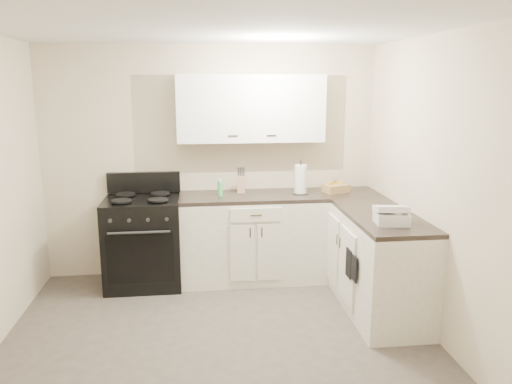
{
  "coord_description": "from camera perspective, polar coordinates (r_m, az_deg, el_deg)",
  "views": [
    {
      "loc": [
        -0.15,
        -3.64,
        2.1
      ],
      "look_at": [
        0.39,
        0.85,
        1.11
      ],
      "focal_mm": 35.0,
      "sensor_mm": 36.0,
      "label": 1
    }
  ],
  "objects": [
    {
      "name": "oven_mitt_far",
      "position": [
        4.58,
        10.6,
        -8.01
      ],
      "size": [
        0.02,
        0.15,
        0.26
      ],
      "primitive_type": "cube",
      "color": "black",
      "rests_on": "base_cabinets_right"
    },
    {
      "name": "countertop_grill",
      "position": [
        4.36,
        15.21,
        -2.88
      ],
      "size": [
        0.3,
        0.28,
        0.1
      ],
      "primitive_type": "cube",
      "rotation": [
        0.0,
        0.0,
        -0.14
      ],
      "color": "silver",
      "rests_on": "countertop_right"
    },
    {
      "name": "knife_block",
      "position": [
        5.38,
        -1.7,
        0.9
      ],
      "size": [
        0.09,
        0.09,
        0.19
      ],
      "primitive_type": "cube",
      "rotation": [
        0.0,
        0.0,
        -0.12
      ],
      "color": "tan",
      "rests_on": "countertop_back"
    },
    {
      "name": "upper_cabinets",
      "position": [
        5.33,
        -0.6,
        9.53
      ],
      "size": [
        1.55,
        0.3,
        0.7
      ],
      "primitive_type": "cube",
      "color": "white",
      "rests_on": "wall_back"
    },
    {
      "name": "soap_bottle",
      "position": [
        5.23,
        -4.12,
        0.36
      ],
      "size": [
        0.06,
        0.06,
        0.16
      ],
      "primitive_type": "cylinder",
      "rotation": [
        0.0,
        0.0,
        0.16
      ],
      "color": "#46B660",
      "rests_on": "countertop_back"
    },
    {
      "name": "wall_right",
      "position": [
        4.21,
        20.93,
        -0.14
      ],
      "size": [
        0.0,
        3.6,
        3.6
      ],
      "primitive_type": "plane",
      "rotation": [
        1.57,
        0.0,
        -1.57
      ],
      "color": "beige",
      "rests_on": "ground"
    },
    {
      "name": "base_cabinets_right",
      "position": [
        5.06,
        12.74,
        -7.03
      ],
      "size": [
        0.6,
        1.9,
        0.9
      ],
      "primitive_type": "cube",
      "color": "white",
      "rests_on": "floor"
    },
    {
      "name": "oven_mitt_near",
      "position": [
        4.44,
        11.19,
        -8.57
      ],
      "size": [
        0.02,
        0.13,
        0.22
      ],
      "primitive_type": "cube",
      "color": "black",
      "rests_on": "base_cabinets_right"
    },
    {
      "name": "wicker_basket",
      "position": [
        5.48,
        9.11,
        0.42
      ],
      "size": [
        0.3,
        0.25,
        0.09
      ],
      "primitive_type": "cube",
      "rotation": [
        0.0,
        0.0,
        0.34
      ],
      "color": "#A9864F",
      "rests_on": "countertop_right"
    },
    {
      "name": "floor",
      "position": [
        4.2,
        -4.05,
        -17.68
      ],
      "size": [
        3.6,
        3.6,
        0.0
      ],
      "primitive_type": "plane",
      "color": "#473F38",
      "rests_on": "ground"
    },
    {
      "name": "countertop_right",
      "position": [
        4.92,
        12.99,
        -1.86
      ],
      "size": [
        0.6,
        1.9,
        0.04
      ],
      "primitive_type": "cube",
      "color": "black",
      "rests_on": "base_cabinets_right"
    },
    {
      "name": "ceiling",
      "position": [
        3.66,
        -4.67,
        18.55
      ],
      "size": [
        3.6,
        3.6,
        0.0
      ],
      "primitive_type": "plane",
      "color": "white",
      "rests_on": "wall_back"
    },
    {
      "name": "base_cabinets_back",
      "position": [
        5.43,
        -0.4,
        -5.37
      ],
      "size": [
        1.55,
        0.6,
        0.9
      ],
      "primitive_type": "cube",
      "color": "white",
      "rests_on": "floor"
    },
    {
      "name": "paper_towel",
      "position": [
        5.34,
        5.1,
        1.45
      ],
      "size": [
        0.14,
        0.14,
        0.31
      ],
      "primitive_type": "cylinder",
      "rotation": [
        0.0,
        0.0,
        0.09
      ],
      "color": "white",
      "rests_on": "countertop_back"
    },
    {
      "name": "wall_front",
      "position": [
        2.03,
        -2.04,
        -12.46
      ],
      "size": [
        3.6,
        0.0,
        3.6
      ],
      "primitive_type": "plane",
      "rotation": [
        -1.57,
        0.0,
        0.0
      ],
      "color": "beige",
      "rests_on": "ground"
    },
    {
      "name": "wall_back",
      "position": [
        5.51,
        -5.16,
        3.4
      ],
      "size": [
        3.6,
        0.0,
        3.6
      ],
      "primitive_type": "plane",
      "rotation": [
        1.57,
        0.0,
        0.0
      ],
      "color": "beige",
      "rests_on": "ground"
    },
    {
      "name": "stove",
      "position": [
        5.4,
        -12.71,
        -5.66
      ],
      "size": [
        0.78,
        0.66,
        0.94
      ],
      "primitive_type": "cube",
      "color": "black",
      "rests_on": "floor"
    },
    {
      "name": "glass_jar",
      "position": [
        4.32,
        15.78,
        -2.66
      ],
      "size": [
        0.11,
        0.11,
        0.15
      ],
      "primitive_type": "cylinder",
      "rotation": [
        0.0,
        0.0,
        -0.23
      ],
      "color": "silver",
      "rests_on": "countertop_right"
    },
    {
      "name": "countertop_back",
      "position": [
        5.3,
        -0.4,
        -0.52
      ],
      "size": [
        1.55,
        0.6,
        0.04
      ],
      "primitive_type": "cube",
      "color": "black",
      "rests_on": "base_cabinets_back"
    }
  ]
}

